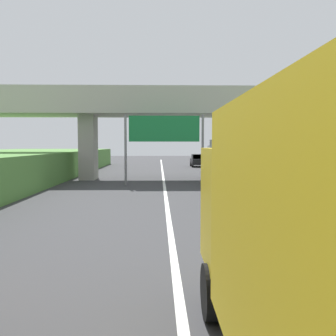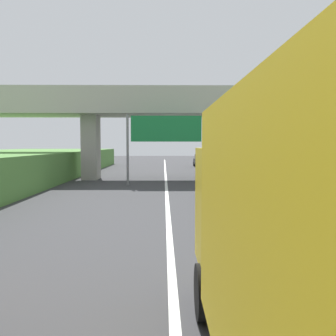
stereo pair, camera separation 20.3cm
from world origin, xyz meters
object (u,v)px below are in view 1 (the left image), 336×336
object	(u,v)px
truck_silver	(226,158)
construction_barrel_3	(302,197)
car_black	(198,160)
overhead_highway_sign	(164,133)
construction_barrel_5	(257,180)
construction_barrel_4	(272,187)

from	to	relation	value
truck_silver	construction_barrel_3	distance (m)	12.66
car_black	construction_barrel_3	distance (m)	31.41
overhead_highway_sign	truck_silver	distance (m)	6.47
truck_silver	construction_barrel_5	size ratio (longest dim) A/B	8.11
construction_barrel_5	overhead_highway_sign	bearing A→B (deg)	174.35
truck_silver	overhead_highway_sign	bearing A→B (deg)	-147.97
car_black	construction_barrel_5	distance (m)	22.88
truck_silver	car_black	xyz separation A→B (m)	(-0.33, 18.87, -1.08)
truck_silver	construction_barrel_4	size ratio (longest dim) A/B	8.11
truck_silver	construction_barrel_4	xyz separation A→B (m)	(1.25, -8.22, -1.47)
truck_silver	car_black	world-z (taller)	truck_silver
overhead_highway_sign	construction_barrel_4	xyz separation A→B (m)	(6.48, -4.95, -3.39)
car_black	construction_barrel_3	world-z (taller)	car_black
truck_silver	car_black	size ratio (longest dim) A/B	1.78
truck_silver	construction_barrel_3	size ratio (longest dim) A/B	8.11
construction_barrel_4	construction_barrel_5	xyz separation A→B (m)	(0.25, 4.28, 0.00)
overhead_highway_sign	construction_barrel_4	bearing A→B (deg)	-37.35
overhead_highway_sign	construction_barrel_5	distance (m)	7.57
car_black	construction_barrel_4	xyz separation A→B (m)	(1.58, -27.09, -0.40)
construction_barrel_3	construction_barrel_4	distance (m)	4.28
overhead_highway_sign	construction_barrel_5	world-z (taller)	overhead_highway_sign
construction_barrel_4	construction_barrel_5	world-z (taller)	same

